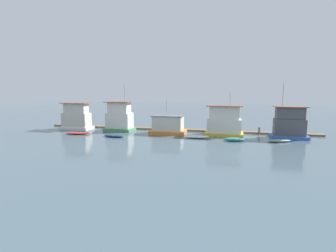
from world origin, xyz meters
name	(u,v)px	position (x,y,z in m)	size (l,w,h in m)	color
ground_plane	(169,133)	(0.00, 0.00, 0.00)	(200.00, 200.00, 0.00)	#475B66
dock_walkway	(174,129)	(0.00, 3.42, 0.15)	(51.00, 1.54, 0.30)	brown
houseboat_white	(76,118)	(-18.47, 0.13, 2.22)	(5.79, 3.21, 5.09)	white
houseboat_green	(120,118)	(-9.65, 0.47, 2.39)	(5.14, 3.63, 8.75)	#4C9360
houseboat_orange	(168,125)	(-0.17, -0.23, 1.48)	(6.03, 4.07, 5.77)	orange
houseboat_yellow	(224,122)	(9.38, 0.49, 2.22)	(6.26, 3.94, 7.05)	gold
houseboat_blue	(289,124)	(19.43, 0.10, 2.24)	(5.49, 3.41, 8.57)	#3866B7
dinghy_red	(78,133)	(-14.84, -5.12, 0.20)	(4.18, 2.05, 0.40)	red
dinghy_navy	(114,136)	(-7.80, -5.84, 0.20)	(3.71, 1.55, 0.39)	navy
dinghy_white	(197,137)	(5.30, -3.61, 0.23)	(4.20, 1.53, 0.45)	white
dinghy_teal	(234,139)	(11.10, -4.52, 0.26)	(3.19, 1.44, 0.53)	teal
dinghy_grey	(279,141)	(17.45, -3.59, 0.19)	(3.83, 2.33, 0.38)	gray
mooring_post_far_left	(259,131)	(15.19, 2.40, 0.62)	(0.31, 0.31, 1.23)	brown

